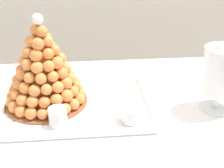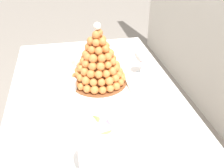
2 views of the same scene
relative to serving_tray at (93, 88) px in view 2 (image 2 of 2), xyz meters
name	(u,v)px [view 2 (image 2 of 2)]	position (x,y,z in m)	size (l,w,h in m)	color
buffet_table	(99,122)	(0.13, 0.00, -0.10)	(1.49, 0.79, 0.79)	brown
serving_tray	(93,88)	(0.00, 0.00, 0.00)	(0.59, 0.34, 0.02)	white
croquembouche	(98,60)	(-0.05, 0.03, 0.12)	(0.27, 0.27, 0.30)	brown
dessert_cup_left	(71,64)	(-0.22, -0.09, 0.03)	(0.06, 0.06, 0.06)	silver
dessert_cup_mid_left	(71,86)	(0.00, -0.10, 0.03)	(0.06, 0.06, 0.06)	silver
dessert_cup_centre	(75,115)	(0.22, -0.10, 0.02)	(0.06, 0.06, 0.05)	silver
creme_brulee_ramekin	(85,65)	(-0.22, -0.01, 0.01)	(0.09, 0.09, 0.02)	white
macaron_goblet	(100,147)	(0.51, -0.05, 0.13)	(0.13, 0.13, 0.23)	white
wine_glass	(142,56)	(-0.10, 0.27, 0.10)	(0.07, 0.07, 0.15)	silver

